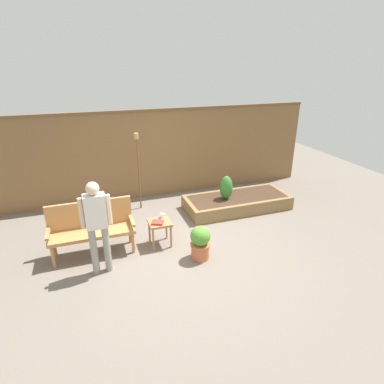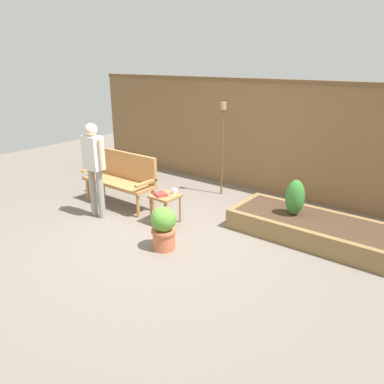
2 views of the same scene
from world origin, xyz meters
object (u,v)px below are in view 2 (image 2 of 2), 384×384
shrub_near_bench (295,197)px  side_table (165,200)px  book_on_table (160,194)px  cup_on_table (175,191)px  garden_bench (122,175)px  tiki_torch (223,133)px  potted_boxwood (164,227)px  person_by_bench (94,162)px

shrub_near_bench → side_table: bearing=-152.5°
shrub_near_bench → book_on_table: bearing=-151.8°
side_table → cup_on_table: (0.09, 0.13, 0.12)m
shrub_near_bench → cup_on_table: bearing=-154.9°
garden_bench → tiki_torch: 2.01m
garden_bench → side_table: 1.20m
potted_boxwood → shrub_near_bench: shrub_near_bench is taller
potted_boxwood → person_by_bench: size_ratio=0.40×
cup_on_table → shrub_near_bench: 1.84m
tiki_torch → person_by_bench: tiki_torch is taller
shrub_near_bench → tiki_torch: bearing=156.4°
garden_bench → side_table: garden_bench is taller
potted_boxwood → book_on_table: bearing=134.9°
shrub_near_bench → person_by_bench: bearing=-153.8°
side_table → person_by_bench: bearing=-156.0°
potted_boxwood → garden_bench: bearing=154.4°
side_table → tiki_torch: 1.88m
garden_bench → shrub_near_bench: 3.02m
cup_on_table → person_by_bench: person_by_bench is taller
cup_on_table → shrub_near_bench: bearing=25.1°
garden_bench → tiki_torch: tiki_torch is taller
book_on_table → person_by_bench: (-1.03, -0.43, 0.43)m
garden_bench → book_on_table: 1.15m
potted_boxwood → shrub_near_bench: size_ratio=1.15×
shrub_near_bench → person_by_bench: size_ratio=0.35×
side_table → potted_boxwood: 0.86m
book_on_table → person_by_bench: person_by_bench is taller
cup_on_table → tiki_torch: size_ratio=0.07×
potted_boxwood → side_table: bearing=129.9°
potted_boxwood → tiki_torch: tiki_torch is taller
side_table → cup_on_table: size_ratio=4.13×
potted_boxwood → cup_on_table: bearing=120.4°
book_on_table → person_by_bench: 1.20m
book_on_table → side_table: bearing=73.4°
side_table → book_on_table: book_on_table is taller
garden_bench → person_by_bench: (0.10, -0.65, 0.39)m
side_table → tiki_torch: size_ratio=0.27×
cup_on_table → potted_boxwood: potted_boxwood is taller
potted_boxwood → tiki_torch: size_ratio=0.35×
garden_bench → cup_on_table: bearing=-1.8°
garden_bench → shrub_near_bench: size_ratio=2.67×
garden_bench → potted_boxwood: (1.73, -0.83, -0.22)m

